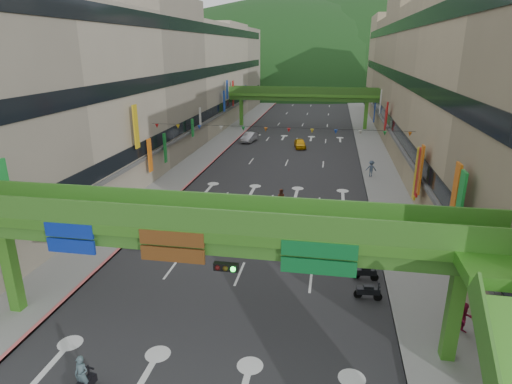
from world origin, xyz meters
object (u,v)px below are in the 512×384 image
overpass_near (228,246)px  car_yellow (300,144)px  scooter_rider_near (83,380)px  pedestrian_red (464,321)px  car_silver (250,137)px  scooter_rider_mid (281,200)px

overpass_near → car_yellow: bearing=90.0°
overpass_near → scooter_rider_near: (-5.05, -4.38, -4.28)m
scooter_rider_near → pedestrian_red: (16.31, 7.00, -0.10)m
car_silver → car_yellow: size_ratio=1.16×
car_yellow → pedestrian_red: 42.17m
scooter_rider_mid → pedestrian_red: 18.80m
overpass_near → scooter_rider_mid: size_ratio=13.62×
overpass_near → pedestrian_red: bearing=13.1°
scooter_rider_mid → car_yellow: (-0.34, 25.32, -0.42)m
car_yellow → scooter_rider_near: bearing=-106.1°
overpass_near → car_silver: overpass_near is taller
car_silver → pedestrian_red: pedestrian_red is taller
overpass_near → scooter_rider_near: 7.93m
overpass_near → car_silver: 47.06m
scooter_rider_near → car_silver: size_ratio=0.46×
pedestrian_red → scooter_rider_near: bearing=-168.7°
car_yellow → overpass_near: bearing=-100.0°
overpass_near → scooter_rider_near: overpass_near is taller
scooter_rider_mid → car_silver: size_ratio=0.47×
overpass_near → pedestrian_red: (11.27, 2.62, -4.38)m
car_silver → pedestrian_red: size_ratio=2.62×
scooter_rider_mid → car_silver: bearing=106.2°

